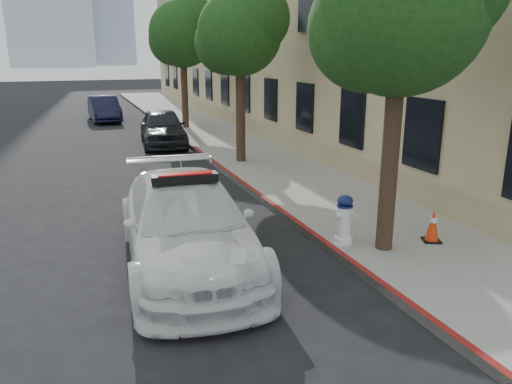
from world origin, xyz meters
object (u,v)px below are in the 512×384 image
object	(u,v)px
parked_car_far	(104,109)
traffic_cone	(433,226)
fire_hydrant	(344,220)
parked_car_mid	(163,127)
police_car	(187,224)

from	to	relation	value
parked_car_far	traffic_cone	xyz separation A→B (m)	(4.37, -20.71, -0.20)
fire_hydrant	parked_car_mid	bearing A→B (deg)	91.70
police_car	parked_car_far	bearing A→B (deg)	94.47
police_car	fire_hydrant	world-z (taller)	police_car
police_car	traffic_cone	xyz separation A→B (m)	(4.47, -0.89, -0.30)
fire_hydrant	traffic_cone	bearing A→B (deg)	-22.05
police_car	parked_car_far	world-z (taller)	police_car
parked_car_mid	traffic_cone	world-z (taller)	parked_car_mid
police_car	parked_car_mid	xyz separation A→B (m)	(1.73, 11.68, -0.05)
traffic_cone	parked_car_mid	bearing A→B (deg)	102.30
parked_car_far	traffic_cone	bearing A→B (deg)	-80.27
police_car	traffic_cone	bearing A→B (deg)	-6.57
fire_hydrant	traffic_cone	distance (m)	1.68
police_car	parked_car_far	size ratio (longest dim) A/B	1.33
police_car	parked_car_mid	bearing A→B (deg)	86.35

